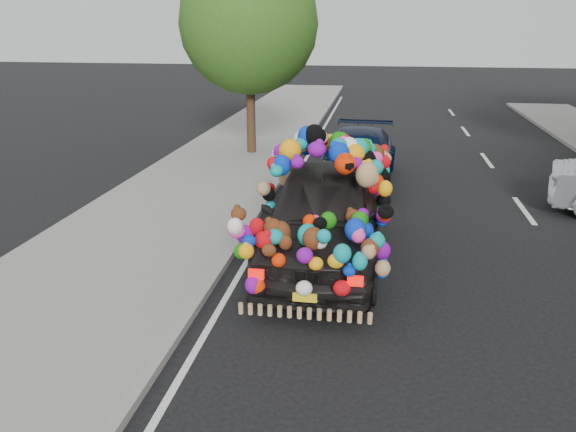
% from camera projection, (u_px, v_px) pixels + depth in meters
% --- Properties ---
extents(ground, '(100.00, 100.00, 0.00)m').
position_uv_depth(ground, '(355.00, 299.00, 8.71)').
color(ground, black).
rests_on(ground, ground).
extents(sidewalk, '(4.00, 60.00, 0.12)m').
position_uv_depth(sidewalk, '(97.00, 277.00, 9.35)').
color(sidewalk, gray).
rests_on(sidewalk, ground).
extents(kerb, '(0.15, 60.00, 0.13)m').
position_uv_depth(kerb, '(209.00, 285.00, 9.05)').
color(kerb, gray).
rests_on(kerb, ground).
extents(tree_near_sidewalk, '(4.20, 4.20, 6.13)m').
position_uv_depth(tree_near_sidewalk, '(249.00, 24.00, 16.84)').
color(tree_near_sidewalk, '#332114').
rests_on(tree_near_sidewalk, ground).
extents(plush_art_car, '(2.39, 5.20, 2.35)m').
position_uv_depth(plush_art_car, '(324.00, 194.00, 9.85)').
color(plush_art_car, black).
rests_on(plush_art_car, ground).
extents(navy_sedan, '(2.19, 4.81, 1.37)m').
position_uv_depth(navy_sedan, '(357.00, 158.00, 14.86)').
color(navy_sedan, black).
rests_on(navy_sedan, ground).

